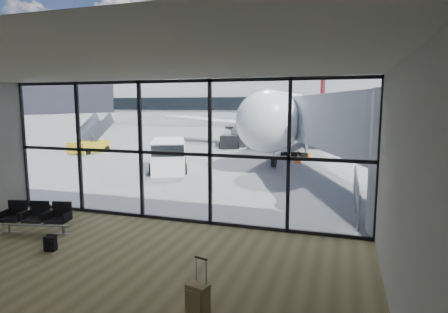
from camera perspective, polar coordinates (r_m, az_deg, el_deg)
The scene contains 22 objects.
ground at distance 51.05m, azimuth 12.08°, elevation 3.48°, with size 220.00×220.00×0.00m, color slate.
lounge_shell at distance 7.83m, azimuth -22.82°, elevation -0.58°, with size 12.02×8.01×4.51m.
glass_curtain_wall at distance 11.90m, azimuth -7.57°, elevation 0.69°, with size 12.10×0.12×4.50m.
jet_bridge at distance 17.77m, azimuth 17.28°, elevation 4.40°, with size 8.00×16.50×4.33m.
apron_railing at distance 14.49m, azimuth 19.56°, elevation -4.55°, with size 0.06×5.46×1.11m.
far_terminal at distance 72.86m, azimuth 13.48°, elevation 8.00°, with size 80.00×12.20×11.00m.
tree_0 at distance 96.65m, azimuth -13.54°, elevation 8.15°, with size 4.95×4.95×7.12m.
tree_1 at distance 93.69m, azimuth -10.38°, elevation 8.64°, with size 5.61×5.61×8.07m.
tree_2 at distance 91.04m, azimuth -7.01°, elevation 9.13°, with size 6.27×6.27×9.03m.
tree_3 at distance 88.67m, azimuth -3.44°, elevation 8.40°, with size 4.95×4.95×7.12m.
tree_4 at distance 86.69m, azimuth 0.30°, elevation 8.84°, with size 5.61×5.61×8.07m.
tree_5 at distance 85.10m, azimuth 4.21°, elevation 9.26°, with size 6.27×6.27×9.03m.
seating_row at distance 12.40m, azimuth -26.54°, elevation -8.04°, with size 2.03×0.96×0.90m.
backpack at distance 10.78m, azimuth -24.96°, elevation -11.93°, with size 0.30×0.29×0.42m.
suitcase at distance 7.04m, azimuth -4.08°, elevation -21.00°, with size 0.44×0.35×1.06m.
airliner at distance 35.80m, azimuth 12.39°, elevation 6.12°, with size 30.37×35.17×9.06m.
service_van at distance 21.38m, azimuth -8.44°, elevation 0.21°, with size 3.32×4.44×1.77m.
belt_loader at distance 33.38m, azimuth 0.96°, elevation 2.57°, with size 2.30×4.44×1.95m.
mobile_stairs at distance 31.36m, azimuth -19.76°, elevation 1.66°, with size 2.12×3.65×2.48m.
traffic_cone_a at distance 26.11m, azimuth 12.88°, elevation 0.13°, with size 0.45×0.45×0.65m.
traffic_cone_b at distance 24.76m, azimuth 11.23°, elevation -0.29°, with size 0.42×0.42×0.60m.
traffic_cone_c at distance 26.41m, azimuth 11.29°, elevation 0.26°, with size 0.45×0.45×0.65m.
Camera 1 is at (5.07, -10.67, 3.71)m, focal length 30.00 mm.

